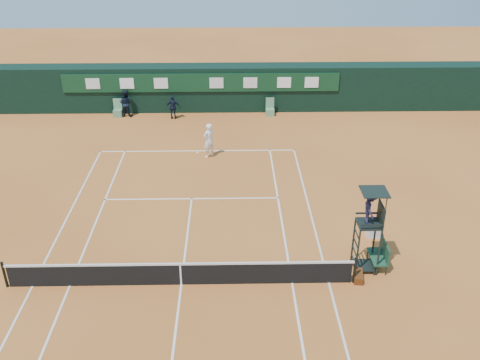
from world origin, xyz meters
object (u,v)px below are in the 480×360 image
(player_bench, at_px, (381,254))
(player, at_px, (209,140))
(cooler, at_px, (373,229))
(umpire_chair, at_px, (370,214))
(tennis_net, at_px, (181,273))

(player_bench, height_order, player, player)
(player_bench, relative_size, player, 0.62)
(player_bench, distance_m, cooler, 2.21)
(umpire_chair, relative_size, player_bench, 2.85)
(player_bench, distance_m, player, 12.30)
(cooler, relative_size, player, 0.33)
(tennis_net, height_order, umpire_chair, umpire_chair)
(cooler, bearing_deg, player, 131.94)
(umpire_chair, bearing_deg, tennis_net, -173.24)
(cooler, height_order, player, player)
(umpire_chair, bearing_deg, cooler, 68.37)
(tennis_net, distance_m, cooler, 8.46)
(tennis_net, xyz_separation_m, umpire_chair, (6.95, 0.82, 1.95))
(tennis_net, height_order, cooler, tennis_net)
(tennis_net, distance_m, player, 11.15)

